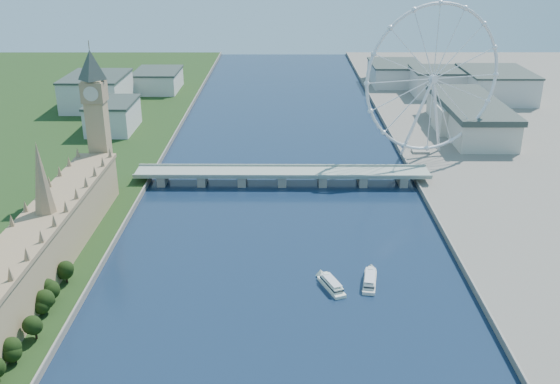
{
  "coord_description": "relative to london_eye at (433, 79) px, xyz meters",
  "views": [
    {
      "loc": [
        1.49,
        -138.8,
        170.3
      ],
      "look_at": [
        -1.08,
        210.0,
        29.08
      ],
      "focal_mm": 40.0,
      "sensor_mm": 36.0,
      "label": 1
    }
  ],
  "objects": [
    {
      "name": "big_ben",
      "position": [
        -247.98,
        -77.08,
        -0.95
      ],
      "size": [
        20.02,
        20.02,
        110.0
      ],
      "color": "tan",
      "rests_on": "ground"
    },
    {
      "name": "county_hall",
      "position": [
        55.02,
        74.92,
        -67.52
      ],
      "size": [
        54.0,
        144.0,
        35.0
      ],
      "primitive_type": null,
      "color": "beige",
      "rests_on": "ground"
    },
    {
      "name": "westminster_bridge",
      "position": [
        -119.98,
        -55.08,
        -60.89
      ],
      "size": [
        220.0,
        22.0,
        9.5
      ],
      "color": "gray",
      "rests_on": "ground"
    },
    {
      "name": "london_eye",
      "position": [
        0.0,
        0.0,
        0.0
      ],
      "size": [
        113.6,
        39.12,
        124.3
      ],
      "color": "silver",
      "rests_on": "ground"
    },
    {
      "name": "parliament_range",
      "position": [
        -247.98,
        -185.08,
        -49.04
      ],
      "size": [
        24.0,
        200.0,
        70.0
      ],
      "color": "tan",
      "rests_on": "ground"
    },
    {
      "name": "city_skyline",
      "position": [
        -80.75,
        205.0,
        -50.56
      ],
      "size": [
        505.0,
        280.0,
        32.0
      ],
      "color": "beige",
      "rests_on": "ground"
    },
    {
      "name": "tour_boat_near",
      "position": [
        -93.45,
        -208.49,
        -67.52
      ],
      "size": [
        15.72,
        26.48,
        5.68
      ],
      "primitive_type": null,
      "rotation": [
        0.0,
        0.0,
        0.38
      ],
      "color": "silver",
      "rests_on": "ground"
    },
    {
      "name": "tour_boat_far",
      "position": [
        -72.77,
        -203.76,
        -67.52
      ],
      "size": [
        11.45,
        27.9,
        5.97
      ],
      "primitive_type": null,
      "rotation": [
        0.0,
        0.0,
        -0.17
      ],
      "color": "silver",
      "rests_on": "ground"
    }
  ]
}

